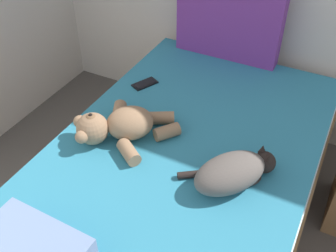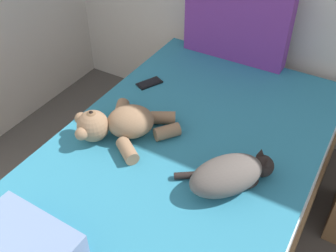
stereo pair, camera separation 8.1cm
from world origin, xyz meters
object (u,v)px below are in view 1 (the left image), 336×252
patterned_cushion (229,21)px  teddy_bear (120,126)px  cat (234,172)px  bed (181,190)px  cell_phone (145,84)px

patterned_cushion → teddy_bear: (-0.18, -1.00, -0.16)m
patterned_cushion → cat: 1.14m
patterned_cushion → cat: (0.42, -1.04, -0.17)m
patterned_cushion → cat: size_ratio=1.66×
bed → cat: size_ratio=5.14×
bed → patterned_cushion: bearing=98.3°
teddy_bear → patterned_cushion: bearing=80.0°
cell_phone → cat: bearing=-34.7°
cat → teddy_bear: bearing=176.1°
teddy_bear → cell_phone: (-0.12, 0.46, -0.07)m
bed → teddy_bear: teddy_bear is taller
patterned_cushion → cell_phone: size_ratio=4.03×
patterned_cushion → teddy_bear: 1.03m
patterned_cushion → cell_phone: 0.66m
bed → teddy_bear: size_ratio=4.27×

